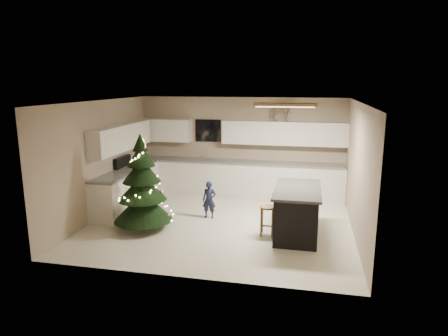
{
  "coord_description": "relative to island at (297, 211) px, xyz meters",
  "views": [
    {
      "loc": [
        1.79,
        -7.98,
        3.0
      ],
      "look_at": [
        0.0,
        0.35,
        1.15
      ],
      "focal_mm": 32.0,
      "sensor_mm": 36.0,
      "label": 1
    }
  ],
  "objects": [
    {
      "name": "ground_plane",
      "position": [
        -1.62,
        0.3,
        -0.48
      ],
      "size": [
        5.5,
        5.5,
        0.0
      ],
      "primitive_type": "plane",
      "color": "beige"
    },
    {
      "name": "rocking_horse",
      "position": [
        -0.56,
        2.62,
        1.78
      ],
      "size": [
        0.59,
        0.28,
        0.51
      ],
      "rotation": [
        0.0,
        0.0,
        1.61
      ],
      "color": "olive",
      "rests_on": "cabinetry"
    },
    {
      "name": "bar_stool",
      "position": [
        -0.57,
        -0.15,
        -0.03
      ],
      "size": [
        0.31,
        0.31,
        0.6
      ],
      "rotation": [
        0.0,
        0.0,
        0.27
      ],
      "color": "olive",
      "rests_on": "ground_plane"
    },
    {
      "name": "cabinetry",
      "position": [
        -2.53,
        1.95,
        0.28
      ],
      "size": [
        5.5,
        3.2,
        2.0
      ],
      "color": "silver",
      "rests_on": "ground_plane"
    },
    {
      "name": "room_shell",
      "position": [
        -1.59,
        0.3,
        1.27
      ],
      "size": [
        5.52,
        5.02,
        2.61
      ],
      "color": "tan",
      "rests_on": "ground_plane"
    },
    {
      "name": "toddler",
      "position": [
        -1.94,
        0.59,
        -0.06
      ],
      "size": [
        0.32,
        0.22,
        0.83
      ],
      "primitive_type": "imported",
      "rotation": [
        0.0,
        0.0,
        0.07
      ],
      "color": "black",
      "rests_on": "ground_plane"
    },
    {
      "name": "christmas_tree",
      "position": [
        -3.12,
        -0.32,
        0.34
      ],
      "size": [
        1.25,
        1.21,
        1.99
      ],
      "rotation": [
        0.0,
        0.0,
        -0.22
      ],
      "color": "#3F2816",
      "rests_on": "ground_plane"
    },
    {
      "name": "island",
      "position": [
        0.0,
        0.0,
        0.0
      ],
      "size": [
        0.9,
        1.7,
        0.95
      ],
      "color": "black",
      "rests_on": "ground_plane"
    }
  ]
}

